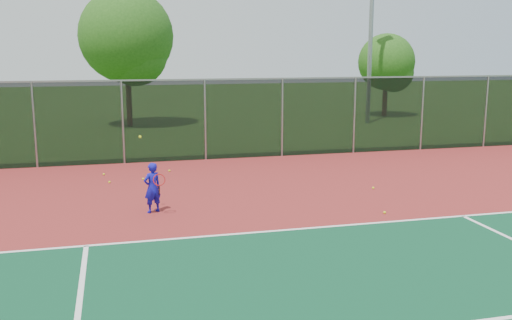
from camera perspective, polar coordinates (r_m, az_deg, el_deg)
The scene contains 13 objects.
ground at distance 11.70m, azimuth 20.01°, elevation -10.17°, with size 120.00×120.00×0.00m, color #275016.
court_apron at distance 13.29m, azimuth 15.18°, elevation -7.30°, with size 30.00×20.00×0.02m, color maroon.
fence_back at distance 22.04m, azimuth 2.64°, elevation 4.37°, with size 30.00×0.06×3.03m.
tennis_player at distance 14.65m, azimuth -10.32°, elevation -2.72°, with size 0.59×0.66×1.98m.
practice_ball_0 at distance 18.47m, azimuth -11.21°, elevation -1.86°, with size 0.07×0.07×0.07m, color #DCEE1B.
practice_ball_1 at distance 14.79m, azimuth 12.73°, elevation -5.14°, with size 0.07×0.07×0.07m, color #DCEE1B.
practice_ball_2 at distance 19.45m, azimuth -14.98°, elevation -1.39°, with size 0.07×0.07×0.07m, color #DCEE1B.
practice_ball_3 at distance 19.57m, azimuth -8.65°, elevation -1.06°, with size 0.07×0.07×0.07m, color #DCEE1B.
practice_ball_4 at distance 17.30m, azimuth 11.64°, elevation -2.75°, with size 0.07×0.07×0.07m, color #DCEE1B.
practice_ball_5 at distance 18.27m, azimuth -14.44°, elevation -2.15°, with size 0.07×0.07×0.07m, color #DCEE1B.
floodlight_n at distance 32.89m, azimuth 11.50°, elevation 14.86°, with size 0.90×0.40×11.37m.
tree_back_left at distance 31.52m, azimuth -12.64°, elevation 11.60°, with size 4.98×4.98×7.31m.
tree_back_mid at distance 36.51m, azimuth 13.09°, elevation 9.28°, with size 3.47×3.47×5.10m.
Camera 1 is at (-6.32, -8.96, 4.09)m, focal length 40.00 mm.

